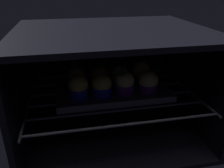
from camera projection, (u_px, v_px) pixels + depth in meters
oven_cavity at (110, 80)px, 81.55cm from camera, size 59.00×47.00×37.00cm
oven_rack at (112, 94)px, 79.13cm from camera, size 54.80×42.00×0.80cm
baking_tray at (112, 91)px, 78.69cm from camera, size 36.50×21.81×2.20cm
muffin_row0_col0 at (78, 87)px, 71.57cm from camera, size 6.14×6.14×7.58cm
muffin_row0_col1 at (102, 86)px, 72.73cm from camera, size 6.20×6.20×7.57cm
muffin_row0_col2 at (125, 83)px, 74.39cm from camera, size 6.11×6.11×8.00cm
muffin_row0_col3 at (148, 82)px, 75.89cm from camera, size 6.34×6.34×7.07cm
muffin_row1_col0 at (77, 79)px, 78.24cm from camera, size 5.94×5.94×7.79cm
muffin_row1_col1 at (100, 77)px, 80.11cm from camera, size 6.24×6.24×7.13cm
muffin_row1_col2 at (120, 76)px, 80.84cm from camera, size 5.94×5.94×6.95cm
muffin_row1_col3 at (141, 73)px, 82.45cm from camera, size 6.46×6.46×8.27cm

